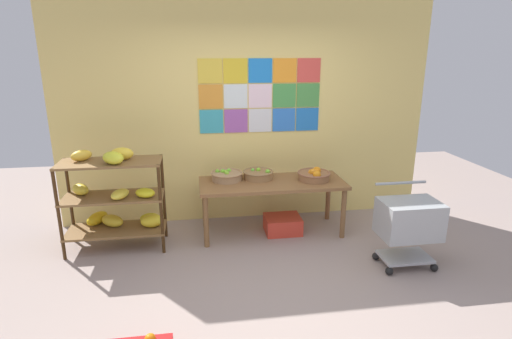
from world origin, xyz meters
name	(u,v)px	position (x,y,z in m)	size (l,w,h in m)	color
ground	(272,292)	(0.00, 0.00, 0.00)	(9.64, 9.64, 0.00)	gray
back_wall_with_art	(246,110)	(0.00, 1.85, 1.43)	(4.73, 0.07, 2.86)	#ECCF70
banana_shelf_unit	(116,196)	(-1.55, 1.16, 0.62)	(1.08, 0.58, 1.16)	#3F2710
display_table	(272,187)	(0.24, 1.29, 0.58)	(1.74, 0.69, 0.65)	brown
fruit_basket_right	(227,176)	(-0.29, 1.43, 0.71)	(0.39, 0.39, 0.13)	#A58058
fruit_basket_left	(258,174)	(0.09, 1.43, 0.71)	(0.37, 0.37, 0.13)	olive
fruit_basket_back_left	(314,175)	(0.75, 1.28, 0.72)	(0.40, 0.40, 0.15)	#90623D
produce_crate_under_table	(283,224)	(0.37, 1.26, 0.10)	(0.43, 0.36, 0.20)	red
shopping_cart	(409,222)	(1.46, 0.28, 0.49)	(0.59, 0.46, 0.85)	black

